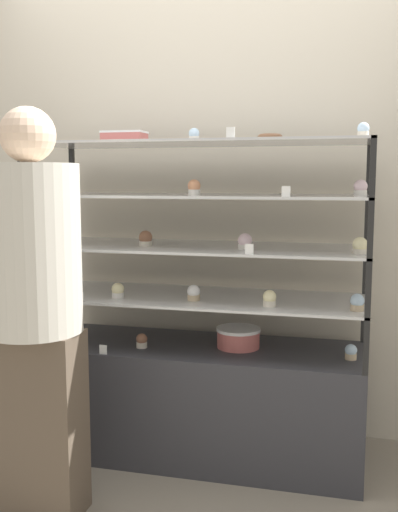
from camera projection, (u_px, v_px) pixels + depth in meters
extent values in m
plane|color=gray|center=(199.00, 453.00, 2.99)|extent=(20.00, 20.00, 0.00)
cube|color=beige|center=(218.00, 190.00, 3.22)|extent=(8.00, 0.05, 2.60)
cube|color=#333338|center=(199.00, 400.00, 2.96)|extent=(1.58, 0.54, 0.55)
cube|color=black|center=(76.00, 302.00, 3.34)|extent=(0.02, 0.02, 0.24)
cube|color=black|center=(364.00, 318.00, 2.97)|extent=(0.02, 0.02, 0.24)
cube|color=black|center=(27.00, 324.00, 2.84)|extent=(0.02, 0.02, 0.24)
cube|color=black|center=(366.00, 346.00, 2.47)|extent=(0.02, 0.02, 0.24)
cube|color=silver|center=(199.00, 297.00, 2.89)|extent=(1.58, 0.54, 0.01)
cube|color=black|center=(74.00, 259.00, 3.31)|extent=(0.02, 0.02, 0.24)
cube|color=black|center=(365.00, 269.00, 2.93)|extent=(0.02, 0.02, 0.24)
cube|color=black|center=(25.00, 273.00, 2.81)|extent=(0.02, 0.02, 0.24)
cube|color=black|center=(368.00, 288.00, 2.43)|extent=(0.02, 0.02, 0.24)
cube|color=silver|center=(199.00, 247.00, 2.86)|extent=(1.58, 0.54, 0.01)
cube|color=black|center=(73.00, 215.00, 3.28)|extent=(0.02, 0.02, 0.24)
cube|color=black|center=(367.00, 219.00, 2.90)|extent=(0.02, 0.02, 0.24)
cube|color=black|center=(23.00, 221.00, 2.78)|extent=(0.02, 0.02, 0.24)
cube|color=black|center=(371.00, 228.00, 2.40)|extent=(0.02, 0.02, 0.24)
cube|color=silver|center=(199.00, 196.00, 2.83)|extent=(1.58, 0.54, 0.01)
cube|color=black|center=(72.00, 170.00, 3.25)|extent=(0.02, 0.02, 0.24)
cube|color=black|center=(369.00, 168.00, 2.87)|extent=(0.02, 0.02, 0.24)
cube|color=black|center=(21.00, 168.00, 2.75)|extent=(0.02, 0.02, 0.24)
cube|color=black|center=(373.00, 167.00, 2.37)|extent=(0.02, 0.02, 0.24)
cube|color=silver|center=(199.00, 143.00, 2.79)|extent=(1.58, 0.54, 0.01)
cylinder|color=#C66660|center=(238.00, 339.00, 2.88)|extent=(0.20, 0.20, 0.08)
cylinder|color=white|center=(238.00, 329.00, 2.87)|extent=(0.21, 0.21, 0.01)
cube|color=#C66660|center=(124.00, 138.00, 2.94)|extent=(0.20, 0.13, 0.05)
cube|color=white|center=(124.00, 132.00, 2.94)|extent=(0.21, 0.13, 0.01)
cylinder|color=beige|center=(60.00, 335.00, 3.05)|extent=(0.05, 0.05, 0.03)
sphere|color=white|center=(59.00, 330.00, 3.05)|extent=(0.05, 0.05, 0.05)
cylinder|color=beige|center=(142.00, 345.00, 2.88)|extent=(0.05, 0.05, 0.03)
sphere|color=#8C5B42|center=(142.00, 339.00, 2.88)|extent=(0.05, 0.05, 0.05)
cylinder|color=#CCB28C|center=(351.00, 356.00, 2.69)|extent=(0.05, 0.05, 0.03)
sphere|color=silver|center=(351.00, 350.00, 2.69)|extent=(0.05, 0.05, 0.05)
cube|color=white|center=(103.00, 350.00, 2.77)|extent=(0.04, 0.00, 0.04)
cylinder|color=white|center=(52.00, 290.00, 2.96)|extent=(0.06, 0.06, 0.03)
sphere|color=#E5996B|center=(52.00, 284.00, 2.96)|extent=(0.06, 0.06, 0.06)
cylinder|color=white|center=(118.00, 295.00, 2.84)|extent=(0.06, 0.06, 0.03)
sphere|color=#F4EAB2|center=(118.00, 289.00, 2.84)|extent=(0.06, 0.06, 0.06)
cylinder|color=#CCB28C|center=(194.00, 298.00, 2.79)|extent=(0.06, 0.06, 0.03)
sphere|color=white|center=(194.00, 291.00, 2.78)|extent=(0.06, 0.06, 0.06)
cylinder|color=beige|center=(269.00, 303.00, 2.66)|extent=(0.06, 0.06, 0.03)
sphere|color=#F4EAB2|center=(270.00, 297.00, 2.65)|extent=(0.06, 0.06, 0.06)
cylinder|color=#CCB28C|center=(357.00, 307.00, 2.57)|extent=(0.06, 0.06, 0.03)
sphere|color=silver|center=(357.00, 301.00, 2.57)|extent=(0.06, 0.06, 0.06)
cube|color=white|center=(80.00, 297.00, 2.77)|extent=(0.04, 0.00, 0.04)
cylinder|color=white|center=(52.00, 242.00, 2.93)|extent=(0.06, 0.06, 0.02)
sphere|color=#E5996B|center=(52.00, 236.00, 2.92)|extent=(0.06, 0.06, 0.06)
cylinder|color=beige|center=(146.00, 243.00, 2.87)|extent=(0.06, 0.06, 0.02)
sphere|color=#8C5B42|center=(146.00, 237.00, 2.86)|extent=(0.06, 0.06, 0.06)
cylinder|color=white|center=(245.00, 247.00, 2.73)|extent=(0.06, 0.06, 0.02)
sphere|color=silver|center=(245.00, 240.00, 2.72)|extent=(0.06, 0.06, 0.06)
cylinder|color=beige|center=(360.00, 251.00, 2.56)|extent=(0.06, 0.06, 0.02)
sphere|color=#F4EAB2|center=(360.00, 245.00, 2.55)|extent=(0.06, 0.06, 0.06)
cube|color=white|center=(249.00, 249.00, 2.54)|extent=(0.04, 0.00, 0.04)
cylinder|color=#CCB28C|center=(45.00, 191.00, 2.89)|extent=(0.06, 0.06, 0.03)
sphere|color=silver|center=(45.00, 185.00, 2.88)|extent=(0.06, 0.06, 0.06)
cylinder|color=white|center=(194.00, 192.00, 2.69)|extent=(0.06, 0.06, 0.03)
sphere|color=#E5996B|center=(194.00, 186.00, 2.68)|extent=(0.06, 0.06, 0.06)
cylinder|color=white|center=(360.00, 193.00, 2.55)|extent=(0.06, 0.06, 0.03)
sphere|color=silver|center=(361.00, 186.00, 2.55)|extent=(0.06, 0.06, 0.06)
cube|color=white|center=(286.00, 191.00, 2.47)|extent=(0.04, 0.00, 0.04)
cylinder|color=#CCB28C|center=(51.00, 141.00, 2.90)|extent=(0.05, 0.05, 0.02)
sphere|color=#8C5B42|center=(51.00, 136.00, 2.90)|extent=(0.05, 0.05, 0.05)
cylinder|color=white|center=(194.00, 139.00, 2.75)|extent=(0.05, 0.05, 0.02)
sphere|color=silver|center=(194.00, 133.00, 2.75)|extent=(0.05, 0.05, 0.05)
cylinder|color=beige|center=(363.00, 134.00, 2.47)|extent=(0.05, 0.05, 0.02)
sphere|color=silver|center=(363.00, 128.00, 2.47)|extent=(0.05, 0.05, 0.05)
cube|color=white|center=(231.00, 132.00, 2.50)|extent=(0.04, 0.00, 0.04)
torus|color=brown|center=(270.00, 137.00, 2.73)|extent=(0.11, 0.11, 0.03)
cube|color=brown|center=(38.00, 423.00, 2.42)|extent=(0.36, 0.20, 0.76)
cylinder|color=beige|center=(32.00, 249.00, 2.33)|extent=(0.38, 0.38, 0.66)
sphere|color=beige|center=(28.00, 135.00, 2.27)|extent=(0.21, 0.21, 0.21)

